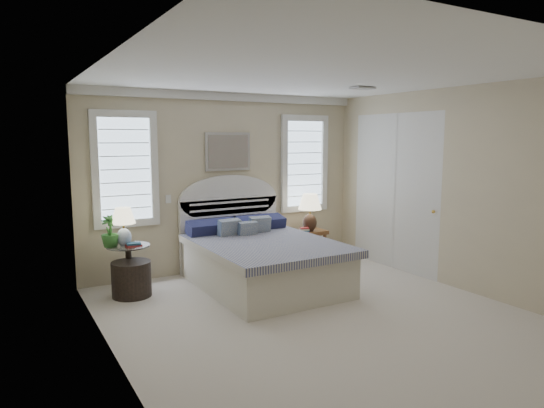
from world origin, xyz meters
The scene contains 21 objects.
floor centered at (0.00, 0.00, 0.00)m, with size 4.50×5.00×0.01m, color #BCB1A0.
ceiling centered at (0.00, 0.00, 2.70)m, with size 4.50×5.00×0.01m, color white.
wall_back centered at (0.00, 2.50, 1.35)m, with size 4.50×0.02×2.70m, color beige.
wall_left centered at (-2.25, 0.00, 1.35)m, with size 0.02×5.00×2.70m, color beige.
wall_right centered at (2.25, 0.00, 1.35)m, with size 0.02×5.00×2.70m, color beige.
crown_molding centered at (0.00, 2.46, 2.64)m, with size 4.50×0.08×0.12m, color silver.
hvac_vent centered at (1.20, 0.80, 2.68)m, with size 0.30×0.20×0.02m, color #B2B2B2.
switch_plate centered at (-0.95, 2.48, 1.15)m, with size 0.08×0.01×0.12m, color silver.
window_left centered at (-1.55, 2.48, 1.60)m, with size 0.90×0.06×1.60m, color silver.
window_right centered at (1.40, 2.48, 1.60)m, with size 0.90×0.06×1.60m, color silver.
painting centered at (0.00, 2.46, 1.82)m, with size 0.74×0.04×0.58m, color silver.
closet_door centered at (2.23, 1.20, 1.20)m, with size 0.02×1.80×2.40m, color silver.
bed centered at (0.00, 1.46, 0.39)m, with size 1.72×2.28×1.47m.
side_table_left centered at (-1.65, 2.05, 0.39)m, with size 0.56×0.56×0.63m.
nightstand_right centered at (1.30, 2.15, 0.39)m, with size 0.50×0.40×0.53m.
floor_pot centered at (-1.67, 1.85, 0.23)m, with size 0.50×0.50×0.45m, color black.
lamp_left centered at (-1.70, 2.04, 0.94)m, with size 0.41×0.41×0.51m.
lamp_right centered at (1.27, 2.10, 0.90)m, with size 0.46×0.46×0.61m.
potted_plant centered at (-1.87, 2.05, 0.83)m, with size 0.23×0.23×0.41m, color #3C722D.
books_left centered at (-1.61, 1.92, 0.65)m, with size 0.19×0.15×0.05m.
books_right centered at (1.10, 2.00, 0.57)m, with size 0.18×0.15×0.09m.
Camera 1 is at (-3.12, -4.29, 2.03)m, focal length 32.00 mm.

